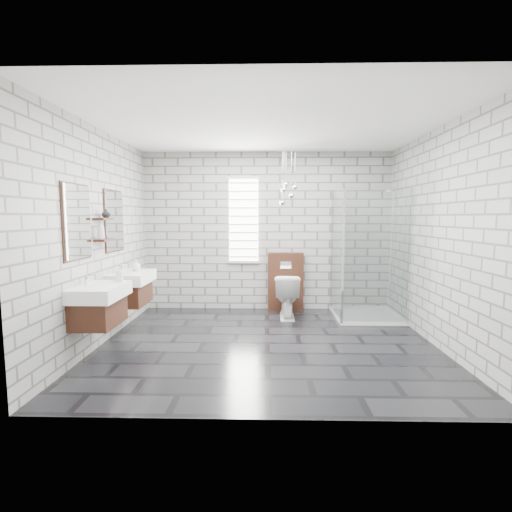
{
  "coord_description": "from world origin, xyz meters",
  "views": [
    {
      "loc": [
        -0.04,
        -4.59,
        1.6
      ],
      "look_at": [
        -0.15,
        0.35,
        1.08
      ],
      "focal_mm": 26.0,
      "sensor_mm": 36.0,
      "label": 1
    }
  ],
  "objects_px": {
    "vanity_right": "(129,279)",
    "toilet": "(287,296)",
    "cistern_panel": "(285,282)",
    "vanity_left": "(96,294)",
    "shower_enclosure": "(362,287)"
  },
  "relations": [
    {
      "from": "vanity_right",
      "to": "toilet",
      "type": "bearing_deg",
      "value": 20.58
    },
    {
      "from": "cistern_panel",
      "to": "toilet",
      "type": "relative_size",
      "value": 1.42
    },
    {
      "from": "vanity_left",
      "to": "cistern_panel",
      "type": "relative_size",
      "value": 1.57
    },
    {
      "from": "shower_enclosure",
      "to": "toilet",
      "type": "distance_m",
      "value": 1.19
    },
    {
      "from": "vanity_right",
      "to": "cistern_panel",
      "type": "height_order",
      "value": "vanity_right"
    },
    {
      "from": "vanity_right",
      "to": "cistern_panel",
      "type": "bearing_deg",
      "value": 29.97
    },
    {
      "from": "vanity_left",
      "to": "toilet",
      "type": "bearing_deg",
      "value": 39.51
    },
    {
      "from": "cistern_panel",
      "to": "vanity_right",
      "type": "bearing_deg",
      "value": -150.03
    },
    {
      "from": "vanity_left",
      "to": "toilet",
      "type": "xyz_separation_m",
      "value": [
        2.23,
        1.84,
        -0.41
      ]
    },
    {
      "from": "vanity_right",
      "to": "vanity_left",
      "type": "bearing_deg",
      "value": -90.0
    },
    {
      "from": "vanity_left",
      "to": "shower_enclosure",
      "type": "bearing_deg",
      "value": 27.43
    },
    {
      "from": "cistern_panel",
      "to": "toilet",
      "type": "distance_m",
      "value": 0.47
    },
    {
      "from": "shower_enclosure",
      "to": "toilet",
      "type": "height_order",
      "value": "shower_enclosure"
    },
    {
      "from": "vanity_right",
      "to": "shower_enclosure",
      "type": "xyz_separation_m",
      "value": [
        3.41,
        0.77,
        -0.25
      ]
    },
    {
      "from": "shower_enclosure",
      "to": "toilet",
      "type": "bearing_deg",
      "value": 176.65
    }
  ]
}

